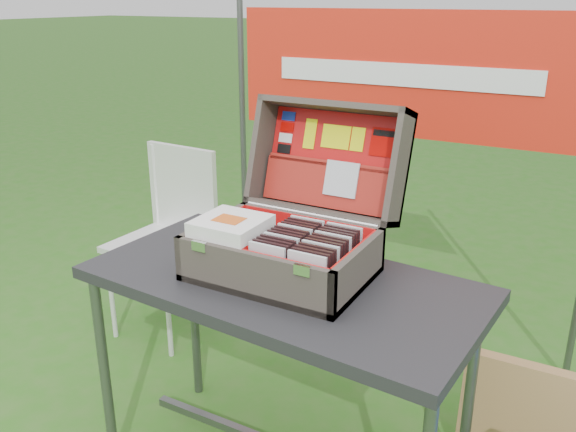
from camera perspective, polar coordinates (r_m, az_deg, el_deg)
The scene contains 86 objects.
table at distance 2.14m, azimuth -0.48°, elevation -15.32°, with size 1.26×0.63×0.79m, color black, non-canonical shape.
table_top at distance 1.95m, azimuth -0.51°, elevation -6.33°, with size 1.26×0.63×0.04m, color black.
table_leg_fl at distance 2.29m, azimuth -16.73°, elevation -14.33°, with size 0.04×0.04×0.75m, color #59595B.
table_leg_bl at distance 2.60m, azimuth -8.75°, elevation -9.17°, with size 0.04×0.04×0.75m, color #59595B.
table_leg_br at distance 2.19m, azimuth 16.61°, elevation -15.94°, with size 0.04×0.04×0.75m, color #59595B.
suitcase at distance 1.92m, azimuth 0.30°, elevation 1.82°, with size 0.54×0.55×0.49m, color #60554A, non-canonical shape.
suitcase_base_bottom at distance 1.95m, azimuth -0.57°, elevation -5.26°, with size 0.54×0.39×0.02m, color #60554A.
suitcase_base_wall_front at distance 1.79m, azimuth -3.49°, elevation -5.64°, with size 0.54×0.02×0.15m, color #60554A.
suitcase_base_wall_back at distance 2.08m, azimuth 1.92°, elevation -1.82°, with size 0.54×0.02×0.15m, color #60554A.
suitcase_base_wall_left at distance 2.06m, azimuth -6.90°, elevation -2.16°, with size 0.02×0.39×0.15m, color #60554A.
suitcase_base_wall_right at distance 1.83m, azimuth 6.60°, elevation -5.15°, with size 0.02×0.39×0.15m, color #60554A.
suitcase_liner_floor at distance 1.95m, azimuth -0.57°, elevation -4.89°, with size 0.50×0.35×0.01m, color red.
suitcase_latch_left at distance 1.85m, azimuth -8.30°, elevation -2.82°, with size 0.05×0.01×0.03m, color silver.
suitcase_latch_right at distance 1.67m, azimuth 1.35°, elevation -5.09°, with size 0.05×0.01×0.03m, color silver.
suitcase_hinge at distance 2.06m, azimuth 2.08°, elevation 0.15°, with size 0.02×0.02×0.49m, color silver.
suitcase_lid_back at distance 2.18m, azimuth 4.38°, elevation 5.19°, with size 0.54×0.39×0.02m, color #60554A.
suitcase_lid_rim_far at distance 2.14m, azimuth 4.47°, elevation 10.20°, with size 0.54×0.02×0.15m, color #60554A.
suitcase_lid_rim_near at distance 2.13m, azimuth 2.97°, elevation 0.44°, with size 0.54×0.02×0.15m, color #60554A.
suitcase_lid_rim_left at distance 2.24m, azimuth -2.35°, elevation 6.15°, with size 0.02×0.39×0.15m, color #60554A.
suitcase_lid_rim_right at distance 2.03m, azimuth 10.40°, elevation 4.35°, with size 0.02×0.39×0.15m, color #60554A.
suitcase_lid_liner at distance 2.17m, azimuth 4.23°, elevation 5.22°, with size 0.50×0.34×0.01m, color red.
suitcase_liner_wall_front at distance 1.79m, azimuth -3.26°, elevation -5.16°, with size 0.50×0.01×0.12m, color red.
suitcase_liner_wall_back at distance 2.06m, azimuth 1.75°, elevation -1.67°, with size 0.50×0.01×0.12m, color red.
suitcase_liner_wall_left at distance 2.05m, azimuth -6.60°, elevation -1.95°, with size 0.01×0.35×0.12m, color red.
suitcase_liner_wall_right at distance 1.83m, azimuth 6.22°, elevation -4.76°, with size 0.01×0.35×0.12m, color red.
suitcase_lid_pocket at distance 2.15m, azimuth 3.67°, elevation 2.89°, with size 0.48×0.16×0.03m, color #9F2017.
suitcase_pocket_edge at distance 2.14m, azimuth 3.92°, elevation 4.95°, with size 0.47×0.02×0.02m, color #9F2017.
suitcase_pocket_cd at distance 2.11m, azimuth 5.02°, elevation 3.46°, with size 0.12×0.12×0.01m, color silver.
lid_sticker_cc_a at distance 2.26m, azimuth 0.07°, elevation 9.33°, with size 0.05×0.03×0.00m, color #1933B2.
lid_sticker_cc_b at distance 2.25m, azimuth -0.08°, elevation 8.33°, with size 0.05×0.03×0.00m, color #B90400.
lid_sticker_cc_c at distance 2.25m, azimuth -0.23°, elevation 7.32°, with size 0.05×0.03×0.00m, color white.
lid_sticker_cc_d at distance 2.25m, azimuth -0.38°, elevation 6.32°, with size 0.05×0.03×0.00m, color black.
lid_card_neon_tall at distance 2.21m, azimuth 2.08°, elevation 7.69°, with size 0.04×0.11×0.00m, color #E4EA0D.
lid_card_neon_main at distance 2.17m, azimuth 4.50°, elevation 7.40°, with size 0.11×0.08×0.00m, color #E4EA0D.
lid_card_neon_small at distance 2.13m, azimuth 6.53°, elevation 7.14°, with size 0.05×0.08×0.00m, color #E4EA0D.
lid_sticker_band at distance 2.10m, azimuth 8.99°, elevation 6.82°, with size 0.10×0.10×0.00m, color #B90400.
lid_sticker_band_bar at distance 2.10m, azimuth 9.12°, elevation 7.62°, with size 0.09×0.02×0.00m, color black.
cd_left_0 at distance 1.79m, azimuth -1.97°, elevation -4.76°, with size 0.12×0.01×0.14m, color silver.
cd_left_1 at distance 1.80m, azimuth -1.62°, elevation -4.51°, with size 0.12×0.01×0.14m, color black.
cd_left_2 at distance 1.82m, azimuth -1.28°, elevation -4.27°, with size 0.12×0.01×0.14m, color black.
cd_left_3 at distance 1.84m, azimuth -0.94°, elevation -4.03°, with size 0.12×0.01×0.14m, color black.
cd_left_4 at distance 1.85m, azimuth -0.61°, elevation -3.80°, with size 0.12×0.01×0.14m, color silver.
cd_left_5 at distance 1.87m, azimuth -0.29°, elevation -3.57°, with size 0.12×0.01×0.14m, color black.
cd_left_6 at distance 1.89m, azimuth 0.03°, elevation -3.34°, with size 0.12×0.01×0.14m, color black.
cd_left_7 at distance 1.91m, azimuth 0.34°, elevation -3.12°, with size 0.12×0.01×0.14m, color black.
cd_left_8 at distance 1.92m, azimuth 0.65°, elevation -2.90°, with size 0.12×0.01×0.14m, color silver.
cd_left_9 at distance 1.94m, azimuth 0.95°, elevation -2.69°, with size 0.12×0.01×0.14m, color black.
cd_left_10 at distance 1.96m, azimuth 1.24°, elevation -2.48°, with size 0.12×0.01×0.14m, color black.
cd_left_11 at distance 1.98m, azimuth 1.53°, elevation -2.27°, with size 0.12×0.01×0.14m, color black.
cd_left_12 at distance 1.99m, azimuth 1.81°, elevation -2.07°, with size 0.12×0.01×0.14m, color silver.
cd_right_0 at distance 1.73m, azimuth 1.78°, elevation -5.64°, with size 0.12×0.01×0.14m, color silver.
cd_right_1 at distance 1.75m, azimuth 2.10°, elevation -5.37°, with size 0.12×0.01×0.14m, color black.
cd_right_2 at distance 1.76m, azimuth 2.42°, elevation -5.11°, with size 0.12×0.01×0.14m, color black.
cd_right_3 at distance 1.78m, azimuth 2.73°, elevation -4.86°, with size 0.12×0.01×0.14m, color black.
cd_right_4 at distance 1.80m, azimuth 3.03°, elevation -4.61°, with size 0.12×0.01×0.14m, color silver.
cd_right_5 at distance 1.82m, azimuth 3.33°, elevation -4.36°, with size 0.12×0.01×0.14m, color black.
cd_right_6 at distance 1.83m, azimuth 3.62°, elevation -4.12°, with size 0.12×0.01×0.14m, color black.
cd_right_7 at distance 1.85m, azimuth 3.91°, elevation -3.88°, with size 0.12×0.01×0.14m, color black.
cd_right_8 at distance 1.87m, azimuth 4.19°, elevation -3.65°, with size 0.12×0.01×0.14m, color silver.
cd_right_9 at distance 1.89m, azimuth 4.46°, elevation -3.42°, with size 0.12×0.01×0.14m, color black.
cd_right_10 at distance 1.91m, azimuth 4.73°, elevation -3.20°, with size 0.12×0.01×0.14m, color black.
cd_right_11 at distance 1.92m, azimuth 5.00°, elevation -2.98°, with size 0.12×0.01×0.14m, color black.
cd_right_12 at distance 1.94m, azimuth 5.26°, elevation -2.76°, with size 0.12×0.01×0.14m, color silver.
songbook_0 at distance 1.91m, azimuth -5.33°, elevation -1.45°, with size 0.20×0.20×0.01m, color white.
songbook_1 at distance 1.91m, azimuth -5.33°, elevation -1.31°, with size 0.20×0.20×0.01m, color white.
songbook_2 at distance 1.91m, azimuth -5.34°, elevation -1.17°, with size 0.20×0.20×0.01m, color white.
songbook_3 at distance 1.91m, azimuth -5.34°, elevation -1.03°, with size 0.20×0.20×0.01m, color white.
songbook_4 at distance 1.91m, azimuth -5.35°, elevation -0.89°, with size 0.20×0.20×0.01m, color white.
songbook_5 at distance 1.90m, azimuth -5.35°, elevation -0.75°, with size 0.20×0.20×0.01m, color white.
songbook_6 at distance 1.90m, azimuth -5.36°, elevation -0.61°, with size 0.20×0.20×0.01m, color white.
songbook_7 at distance 1.90m, azimuth -5.36°, elevation -0.47°, with size 0.20×0.20×0.01m, color white.
songbook_8 at distance 1.90m, azimuth -5.37°, elevation -0.33°, with size 0.20×0.20×0.01m, color white.
songbook_graphic at distance 1.89m, azimuth -5.54°, elevation -0.30°, with size 0.09×0.07×0.00m, color #D85919.
chair at distance 3.07m, azimuth -11.88°, elevation -2.82°, with size 0.42×0.46×0.93m, color silver, non-canonical shape.
chair_seat at distance 3.06m, azimuth -11.89°, elevation -2.63°, with size 0.42×0.42×0.03m, color silver.
chair_backrest at distance 3.13m, azimuth -9.82°, elevation 2.51°, with size 0.42×0.03×0.44m, color silver.
chair_leg_fl at distance 3.16m, azimuth -16.20°, elevation -7.05°, with size 0.02×0.02×0.47m, color silver.
chair_leg_fr at distance 2.94m, azimuth -11.14°, elevation -8.76°, with size 0.02×0.02×0.47m, color silver.
chair_leg_bl at distance 3.39m, azimuth -11.96°, elevation -4.75°, with size 0.02×0.02×0.47m, color silver.
chair_leg_br at distance 3.18m, azimuth -7.02°, elevation -6.13°, with size 0.02×0.02×0.47m, color silver.
chair_upright_left at distance 3.24m, azimuth -12.30°, elevation 2.77°, with size 0.02×0.02×0.44m, color silver.
chair_upright_right at distance 3.03m, azimuth -7.15°, elevation 1.85°, with size 0.02×0.02×0.44m, color silver.
cardboard_box at distance 2.44m, azimuth 20.64°, elevation -17.14°, with size 0.40×0.06×0.42m, color #A77E47.
banner_post_left at distance 3.26m, azimuth -4.19°, elevation 6.07°, with size 0.03×0.03×1.70m, color #59595B.
banner at distance 2.80m, azimuth 10.58°, elevation 12.88°, with size 1.60×0.01×0.55m, color red.
banner_text at distance 2.79m, azimuth 10.50°, elevation 12.86°, with size 1.20×0.00×0.10m, color white.
Camera 1 is at (0.89, -1.55, 1.63)m, focal length 38.00 mm.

